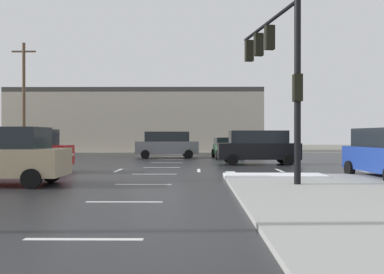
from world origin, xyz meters
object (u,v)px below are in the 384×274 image
at_px(suv_grey, 166,144).
at_px(traffic_signal_mast, 277,59).
at_px(sedan_green, 227,147).
at_px(suv_black, 258,147).
at_px(suv_red, 18,150).
at_px(utility_pole_distant, 24,96).

bearing_deg(suv_grey, traffic_signal_mast, 100.89).
bearing_deg(sedan_green, traffic_signal_mast, -1.09).
relative_size(suv_grey, suv_black, 1.03).
relative_size(traffic_signal_mast, sedan_green, 1.41).
bearing_deg(sedan_green, suv_grey, -97.58).
relative_size(traffic_signal_mast, suv_black, 1.34).
xyz_separation_m(suv_grey, suv_black, (6.01, -7.34, 0.00)).
xyz_separation_m(suv_red, suv_black, (12.06, 5.61, 0.00)).
relative_size(suv_black, utility_pole_distant, 0.47).
relative_size(traffic_signal_mast, suv_grey, 1.30).
xyz_separation_m(suv_grey, utility_pole_distant, (-13.62, 6.31, 4.28)).
bearing_deg(sedan_green, suv_black, 7.53).
distance_m(suv_black, utility_pole_distant, 24.29).
xyz_separation_m(suv_black, utility_pole_distant, (-19.63, 13.65, 4.28)).
bearing_deg(suv_black, utility_pole_distant, 144.38).
bearing_deg(suv_red, suv_black, 22.22).
bearing_deg(utility_pole_distant, sedan_green, -19.97).
xyz_separation_m(suv_black, sedan_green, (-1.37, 7.02, -0.24)).
distance_m(sedan_green, utility_pole_distant, 19.94).
distance_m(traffic_signal_mast, suv_grey, 17.99).
bearing_deg(suv_red, utility_pole_distant, 108.71).
xyz_separation_m(suv_grey, suv_red, (-6.05, -12.96, 0.00)).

